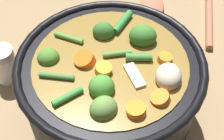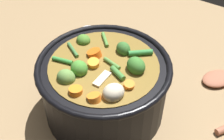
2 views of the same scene
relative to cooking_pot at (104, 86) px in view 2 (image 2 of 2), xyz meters
name	(u,v)px [view 2 (image 2 of 2)]	position (x,y,z in m)	size (l,w,h in m)	color
ground_plane	(105,108)	(0.00, 0.00, -0.07)	(1.10, 1.10, 0.00)	#8C704C
cooking_pot	(104,86)	(0.00, 0.00, 0.00)	(0.26, 0.26, 0.15)	black
salt_shaker	(89,41)	(-0.14, -0.14, -0.03)	(0.04, 0.04, 0.07)	silver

